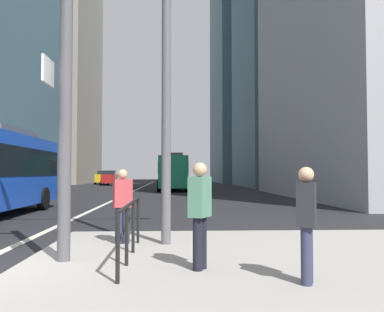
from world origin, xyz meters
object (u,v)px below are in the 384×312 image
city_bus_red_receding (172,171)px  pedestrian_far (122,203)px  car_receding_near (164,177)px  car_oncoming_mid (104,177)px  street_lamp_post (166,3)px  car_receding_far (179,177)px  pedestrian_waiting (307,219)px  car_oncoming_far (110,178)px  pedestrian_walking (200,210)px

city_bus_red_receding → pedestrian_far: 31.23m
car_receding_near → city_bus_red_receding: bearing=-86.9°
city_bus_red_receding → car_oncoming_mid: bearing=115.1°
pedestrian_far → city_bus_red_receding: bearing=88.3°
city_bus_red_receding → street_lamp_post: (-0.03, -31.29, 3.45)m
car_oncoming_mid → street_lamp_post: 53.08m
pedestrian_far → car_oncoming_mid: bearing=99.6°
street_lamp_post → car_receding_near: bearing=91.2°
car_receding_far → pedestrian_waiting: (0.97, -54.94, 0.03)m
city_bus_red_receding → street_lamp_post: 31.48m
car_receding_far → street_lamp_post: (-0.98, -51.66, 4.29)m
car_receding_far → car_oncoming_far: same height
city_bus_red_receding → pedestrian_waiting: size_ratio=7.01×
pedestrian_waiting → pedestrian_walking: (-1.39, 0.90, 0.05)m
car_receding_near → car_receding_far: 2.20m
car_oncoming_far → pedestrian_waiting: 51.45m
city_bus_red_receding → car_receding_far: size_ratio=2.48×
street_lamp_post → pedestrian_walking: 4.87m
car_oncoming_mid → pedestrian_walking: size_ratio=2.74×
car_oncoming_mid → pedestrian_walking: 55.35m
car_oncoming_mid → pedestrian_waiting: size_ratio=2.88×
street_lamp_post → pedestrian_far: (-0.92, 0.08, -4.27)m
car_oncoming_far → street_lamp_post: size_ratio=0.53×
car_oncoming_mid → street_lamp_post: size_ratio=0.57×
pedestrian_waiting → street_lamp_post: bearing=120.8°
car_receding_far → street_lamp_post: 51.85m
car_receding_near → car_receding_far: same height
car_receding_near → car_oncoming_far: (-7.10, -5.18, 0.00)m
car_receding_near → pedestrian_waiting: (3.06, -55.62, 0.03)m
car_receding_far → pedestrian_far: (-1.91, -51.58, 0.02)m
pedestrian_walking → pedestrian_far: size_ratio=1.06×
pedestrian_far → car_receding_far: bearing=87.9°
car_receding_near → car_oncoming_mid: bearing=-177.8°
car_receding_near → pedestrian_far: car_receding_near is taller
pedestrian_waiting → pedestrian_far: bearing=130.6°
car_oncoming_far → car_receding_near: bearing=36.1°
car_oncoming_mid → pedestrian_far: car_oncoming_mid is taller
car_oncoming_mid → pedestrian_walking: bearing=-79.3°
city_bus_red_receding → pedestrian_walking: city_bus_red_receding is taller
city_bus_red_receding → car_receding_far: 20.41m
pedestrian_waiting → pedestrian_far: (-2.88, 3.36, -0.00)m
city_bus_red_receding → car_oncoming_far: (-8.23, 15.87, -0.85)m
city_bus_red_receding → pedestrian_walking: size_ratio=6.67×
car_receding_far → pedestrian_walking: car_receding_far is taller
car_receding_far → car_oncoming_far: bearing=-153.9°
car_oncoming_mid → car_receding_near: 8.58m
car_oncoming_far → car_receding_far: bearing=26.1°
pedestrian_walking → car_receding_far: bearing=89.6°
car_receding_near → car_receding_far: size_ratio=0.93×
car_oncoming_mid → car_receding_near: bearing=2.2°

